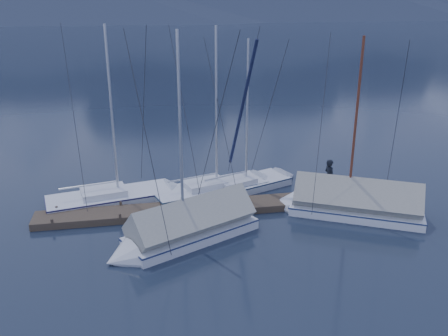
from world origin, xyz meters
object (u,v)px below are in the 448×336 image
Objects in this scene: sailboat_covered_near at (345,205)px; person at (329,177)px; sailboat_open_mid at (225,187)px; sailboat_covered_far at (181,232)px; sailboat_open_right at (253,184)px; sailboat_open_left at (129,196)px.

sailboat_covered_near is 4.90× the size of person.
sailboat_open_mid reaches higher than sailboat_covered_near.
sailboat_open_mid reaches higher than person.
sailboat_open_right is at bearing 51.00° from sailboat_covered_far.
sailboat_open_left is 5.17m from sailboat_open_mid.
sailboat_open_left is 5.08× the size of person.
sailboat_open_left reaches higher than sailboat_covered_near.
sailboat_open_left is 1.00× the size of sailboat_covered_far.
sailboat_covered_near is (10.31, -3.61, 0.29)m from sailboat_open_left.
person is (-0.20, 1.60, 0.83)m from sailboat_covered_near.
sailboat_open_left reaches higher than sailboat_open_mid.
sailboat_open_right is (6.77, 0.57, -0.01)m from sailboat_open_left.
sailboat_open_mid is 1.08× the size of sailboat_open_right.
sailboat_open_left is 1.04× the size of sailboat_covered_near.
sailboat_open_left is 10.37m from person.
sailboat_covered_near reaches higher than sailboat_open_right.
sailboat_open_mid is 0.98× the size of sailboat_covered_far.
sailboat_open_right reaches higher than person.
sailboat_open_right is at bearing 8.35° from sailboat_open_mid.
sailboat_covered_near is at bearing 173.98° from person.
sailboat_open_mid is 1.02× the size of sailboat_covered_near.
sailboat_open_left reaches higher than sailboat_open_right.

